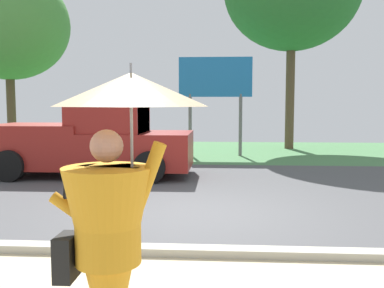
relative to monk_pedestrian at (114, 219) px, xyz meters
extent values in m
cube|color=#4C4C4F|center=(0.36, 6.44, -1.15)|extent=(40.00, 8.00, 0.10)
cube|color=#487A49|center=(0.36, 14.44, -1.15)|extent=(40.00, 8.00, 0.10)
cube|color=#B2AD9E|center=(0.36, 2.44, -1.05)|extent=(40.00, 0.24, 0.10)
cone|color=orange|center=(-0.04, 0.00, -0.38)|extent=(0.60, 0.60, 1.45)
cylinder|color=orange|center=(-0.04, 0.00, 0.02)|extent=(0.44, 0.44, 0.65)
sphere|color=tan|center=(-0.04, 0.00, 0.49)|extent=(0.22, 0.22, 0.22)
cylinder|color=orange|center=(0.24, 0.00, 0.30)|extent=(0.24, 0.09, 0.45)
cylinder|color=orange|center=(-0.30, 0.02, 0.05)|extent=(0.29, 0.08, 0.24)
cylinder|color=gray|center=(0.13, 0.00, 0.52)|extent=(0.02, 0.02, 0.75)
cone|color=#D1B284|center=(0.13, 0.00, 0.86)|extent=(1.00, 1.00, 0.22)
cylinder|color=gray|center=(0.13, 0.00, 0.98)|extent=(0.02, 0.02, 0.10)
cube|color=black|center=(-0.34, 0.05, 0.15)|extent=(0.02, 0.11, 0.16)
cube|color=black|center=(-0.31, -0.05, -0.25)|extent=(0.12, 0.24, 0.30)
cube|color=maroon|center=(-2.66, 8.25, -0.42)|extent=(5.20, 2.00, 0.90)
cube|color=maroon|center=(-2.16, 8.25, 0.33)|extent=(1.80, 1.84, 0.90)
cube|color=#2D3842|center=(-1.31, 8.25, 0.33)|extent=(0.10, 1.70, 0.77)
cube|color=maroon|center=(-3.96, 8.25, 0.13)|extent=(2.40, 2.00, 0.20)
cylinder|color=black|center=(-0.96, 9.25, -0.72)|extent=(0.76, 0.28, 0.76)
cylinder|color=black|center=(-0.96, 7.25, -0.72)|extent=(0.76, 0.28, 0.76)
cylinder|color=black|center=(-4.36, 9.25, -0.72)|extent=(0.76, 0.28, 0.76)
cylinder|color=black|center=(-4.36, 7.25, -0.72)|extent=(0.76, 0.28, 0.76)
cylinder|color=slate|center=(-0.41, 12.86, 0.00)|extent=(0.12, 0.12, 2.20)
cylinder|color=slate|center=(1.39, 12.86, 0.00)|extent=(0.12, 0.12, 2.20)
cube|color=#1E72B2|center=(0.49, 12.86, 1.70)|extent=(2.60, 0.10, 1.40)
cylinder|color=brown|center=(3.52, 15.49, 1.27)|extent=(0.36, 0.36, 4.74)
cylinder|color=brown|center=(-8.07, 14.98, 0.66)|extent=(0.36, 0.36, 3.52)
ellipsoid|color=#478C3D|center=(-8.07, 14.98, 4.00)|extent=(4.97, 4.97, 4.52)
camera|label=1|loc=(0.71, -2.82, 0.77)|focal=40.97mm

